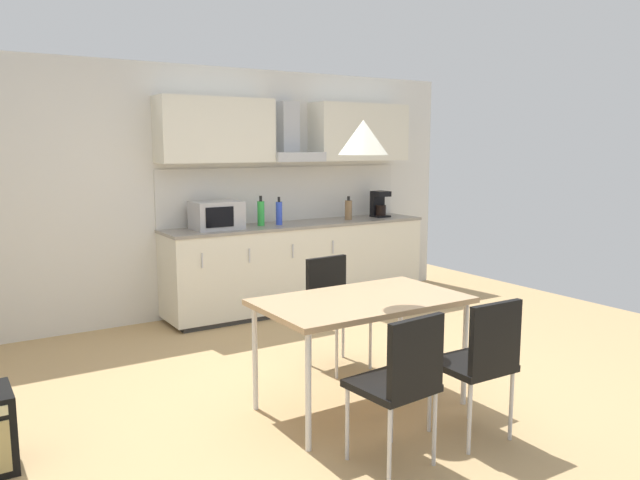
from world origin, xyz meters
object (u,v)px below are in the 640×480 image
object	(u,v)px
bottle_brown	(348,210)
bottle_green	(261,213)
chair_near_left	(402,375)
pendant_lamp	(363,137)
coffee_maker	(379,204)
chair_far_right	(334,300)
chair_near_right	(482,355)
dining_table	(361,306)
bottle_blue	(279,213)
microwave	(217,215)

from	to	relation	value
bottle_brown	bottle_green	distance (m)	1.08
chair_near_left	pendant_lamp	world-z (taller)	pendant_lamp
coffee_maker	chair_far_right	xyz separation A→B (m)	(-1.79, -1.74, -0.55)
chair_near_left	chair_near_right	distance (m)	0.60
coffee_maker	chair_near_right	size ratio (longest dim) A/B	0.34
bottle_brown	chair_far_right	bearing A→B (deg)	-127.93
bottle_brown	chair_near_right	xyz separation A→B (m)	(-1.31, -3.25, -0.51)
bottle_green	chair_near_left	bearing A→B (deg)	-104.28
chair_near_left	dining_table	bearing A→B (deg)	69.06
bottle_green	bottle_blue	size ratio (longest dim) A/B	1.06
bottle_brown	dining_table	distance (m)	2.97
microwave	pendant_lamp	bearing A→B (deg)	-90.91
bottle_blue	chair_far_right	size ratio (longest dim) A/B	0.34
coffee_maker	bottle_blue	distance (m)	1.35
bottle_green	chair_far_right	world-z (taller)	bottle_green
coffee_maker	bottle_blue	size ratio (longest dim) A/B	1.02
dining_table	chair_far_right	xyz separation A→B (m)	(0.30, 0.78, -0.17)
pendant_lamp	chair_far_right	bearing A→B (deg)	69.03
chair_near_left	coffee_maker	bearing A→B (deg)	54.15
dining_table	chair_near_left	xyz separation A→B (m)	(-0.30, -0.78, -0.17)
chair_near_right	pendant_lamp	world-z (taller)	pendant_lamp
dining_table	chair_near_left	bearing A→B (deg)	-110.94
microwave	chair_near_right	bearing A→B (deg)	-85.38
chair_near_left	chair_near_right	bearing A→B (deg)	-0.03
pendant_lamp	bottle_green	bearing A→B (deg)	77.88
microwave	coffee_maker	distance (m)	2.05
microwave	pendant_lamp	size ratio (longest dim) A/B	1.50
bottle_green	chair_near_left	distance (m)	3.44
microwave	dining_table	bearing A→B (deg)	-90.91
chair_near_left	bottle_brown	bearing A→B (deg)	59.51
coffee_maker	bottle_brown	size ratio (longest dim) A/B	1.14
bottle_green	chair_near_right	size ratio (longest dim) A/B	0.36
bottle_green	pendant_lamp	size ratio (longest dim) A/B	0.97
chair_near_left	microwave	bearing A→B (deg)	84.10
bottle_brown	bottle_green	bearing A→B (deg)	177.58
chair_near_left	chair_near_right	size ratio (longest dim) A/B	1.00
bottle_brown	pendant_lamp	bearing A→B (deg)	-123.18
bottle_blue	chair_near_left	world-z (taller)	bottle_blue
bottle_green	chair_far_right	xyz separation A→B (m)	(-0.24, -1.73, -0.53)
chair_near_left	chair_far_right	size ratio (longest dim) A/B	1.00
chair_far_right	chair_near_right	world-z (taller)	same
bottle_brown	chair_near_left	bearing A→B (deg)	-120.49
coffee_maker	chair_far_right	bearing A→B (deg)	-135.78
chair_near_right	dining_table	bearing A→B (deg)	111.30
bottle_blue	pendant_lamp	xyz separation A→B (m)	(-0.74, -2.48, 0.75)
bottle_blue	chair_far_right	distance (m)	1.83
microwave	bottle_blue	world-z (taller)	bottle_blue
bottle_green	bottle_blue	xyz separation A→B (m)	(0.20, -0.03, -0.01)
bottle_brown	dining_table	bearing A→B (deg)	-123.18
bottle_blue	bottle_brown	bearing A→B (deg)	-0.80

